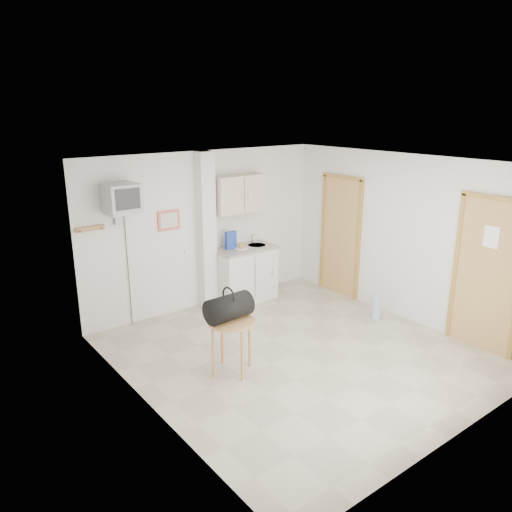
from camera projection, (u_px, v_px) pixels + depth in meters
ground at (298, 353)px, 6.63m from camera, size 4.50×4.50×0.00m
room_envelope at (310, 237)px, 6.39m from camera, size 4.24×4.54×2.55m
kitchenette at (243, 254)px, 8.25m from camera, size 1.03×0.58×2.10m
crt_television at (122, 199)px, 6.76m from camera, size 0.44×0.45×2.15m
round_table at (232, 328)px, 6.01m from camera, size 0.59×0.59×0.69m
duffel_bag at (229, 307)px, 5.95m from camera, size 0.57×0.34×0.42m
water_bottle at (376, 308)px, 7.65m from camera, size 0.14×0.14×0.41m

